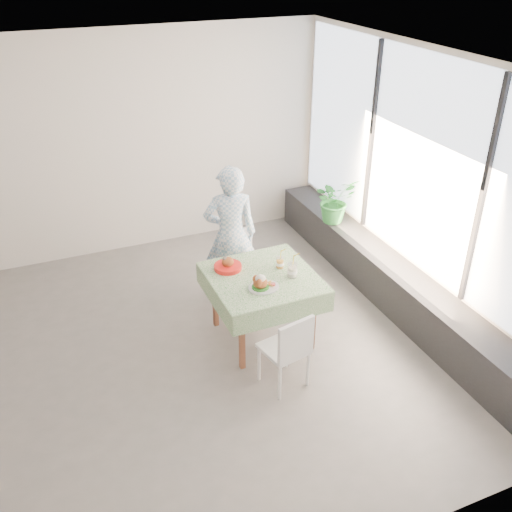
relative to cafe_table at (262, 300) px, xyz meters
name	(u,v)px	position (x,y,z in m)	size (l,w,h in m)	color
floor	(151,363)	(-1.19, 0.02, -0.46)	(6.00, 6.00, 0.00)	#5C5957
ceiling	(117,72)	(-1.19, 0.02, 2.34)	(6.00, 6.00, 0.00)	white
wall_back	(91,150)	(-1.19, 2.52, 0.94)	(6.00, 0.02, 2.80)	silver
wall_front	(243,445)	(-1.19, -2.48, 0.94)	(6.00, 0.02, 2.80)	silver
wall_right	(420,186)	(1.81, 0.02, 0.94)	(0.02, 5.00, 2.80)	silver
window_pane	(422,164)	(1.78, 0.02, 1.19)	(0.01, 4.80, 2.18)	#D1E0F9
window_ledge	(392,283)	(1.61, 0.02, -0.21)	(0.40, 4.80, 0.50)	black
cafe_table	(262,300)	(0.00, 0.00, 0.00)	(1.05, 1.05, 0.74)	brown
chair_far	(242,277)	(0.10, 0.83, -0.22)	(0.37, 0.37, 0.79)	white
chair_near	(284,363)	(-0.10, -0.74, -0.21)	(0.45, 0.45, 0.80)	white
diner	(231,235)	(-0.02, 0.83, 0.35)	(0.59, 0.39, 1.62)	#83AFD2
main_dish	(262,284)	(-0.10, -0.21, 0.33)	(0.30, 0.30, 0.16)	white
juice_cup_orange	(280,263)	(0.23, 0.08, 0.34)	(0.09, 0.09, 0.24)	white
juice_cup_lemonade	(292,271)	(0.27, -0.12, 0.35)	(0.10, 0.10, 0.29)	white
second_dish	(228,265)	(-0.27, 0.27, 0.32)	(0.28, 0.28, 0.13)	red
potted_plant	(335,200)	(1.53, 1.26, 0.33)	(0.52, 0.45, 0.58)	#297C35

